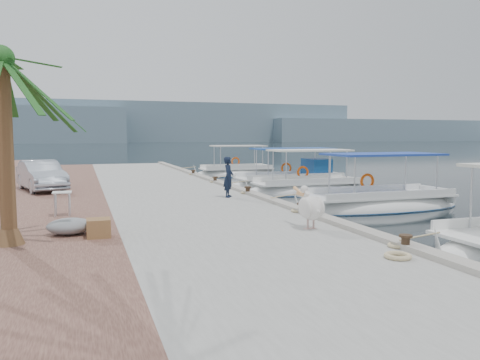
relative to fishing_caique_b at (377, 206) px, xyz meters
name	(u,v)px	position (x,y,z in m)	size (l,w,h in m)	color
ground	(269,211)	(-4.32, 0.87, -0.12)	(400.00, 400.00, 0.00)	black
concrete_quay	(169,193)	(-7.32, 5.87, 0.13)	(6.00, 40.00, 0.50)	gray
quay_curb	(226,184)	(-4.54, 5.87, 0.44)	(0.44, 40.00, 0.12)	gray
cobblestone_strip	(55,198)	(-12.32, 5.87, 0.13)	(4.00, 40.00, 0.50)	brown
distant_hills	(164,126)	(25.29, 202.36, 7.49)	(330.00, 60.00, 18.00)	slate
fishing_caique_b	(377,206)	(0.00, 0.00, 0.00)	(7.47, 2.56, 2.83)	white
fishing_caique_c	(306,191)	(-0.40, 5.46, 0.00)	(6.66, 2.20, 2.83)	white
fishing_caique_d	(291,184)	(0.15, 8.44, 0.06)	(7.56, 2.45, 2.83)	white
fishing_caique_e	(236,174)	(-0.57, 16.35, 0.00)	(6.34, 2.27, 2.83)	white
mooring_bollards	(248,190)	(-4.67, 2.37, 0.57)	(0.28, 20.28, 0.33)	black
pelican	(310,207)	(-5.54, -4.92, 0.94)	(0.48, 1.40, 1.10)	tan
fisherman	(228,177)	(-5.69, 1.76, 1.18)	(0.58, 0.38, 1.60)	black
date_palm	(1,60)	(-12.74, -4.37, 4.43)	(4.60, 4.60, 5.00)	brown
parked_car	(41,175)	(-12.88, 6.63, 1.04)	(1.41, 4.05, 1.33)	#ADB8C6
wooden_crate	(99,228)	(-10.82, -4.21, 0.60)	(0.55, 0.55, 0.44)	brown
tarp_bundle	(70,226)	(-11.48, -3.64, 0.58)	(1.10, 0.90, 0.40)	gray
folding_table	(62,199)	(-11.75, -0.73, 0.90)	(0.55, 0.55, 0.73)	silver
rope_coil	(398,256)	(-5.27, -8.16, 0.43)	(0.54, 0.54, 0.10)	#C6B284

